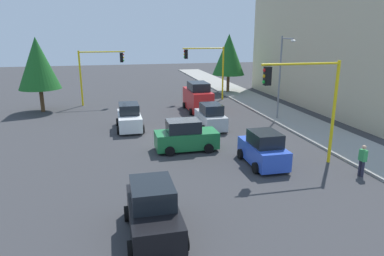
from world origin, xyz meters
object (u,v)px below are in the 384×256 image
object	(u,v)px
car_green	(186,136)
car_blue	(263,150)
tree_roadside_far	(229,55)
car_black	(153,212)
delivery_van_red	(198,98)
traffic_signal_near_left	(307,93)
pedestrian_crossing	(362,160)
street_lamp_curbside	(282,69)
tree_opposite_side	(38,63)
car_white	(129,118)
car_silver	(211,117)
traffic_signal_far_right	(99,67)
traffic_signal_far_left	(207,63)

from	to	relation	value
car_green	car_blue	world-z (taller)	same
tree_roadside_far	car_black	world-z (taller)	tree_roadside_far
delivery_van_red	car_green	size ratio (longest dim) A/B	1.22
traffic_signal_near_left	pedestrian_crossing	size ratio (longest dim) A/B	3.43
street_lamp_curbside	car_green	bearing A→B (deg)	-58.98
street_lamp_curbside	car_black	bearing A→B (deg)	-40.36
tree_opposite_side	delivery_van_red	bearing A→B (deg)	77.71
delivery_van_red	car_black	xyz separation A→B (m)	(19.98, -6.69, -0.39)
car_green	car_white	size ratio (longest dim) A/B	0.96
delivery_van_red	car_silver	distance (m)	6.28
tree_opposite_side	delivery_van_red	distance (m)	15.07
traffic_signal_near_left	traffic_signal_far_right	world-z (taller)	traffic_signal_near_left
car_green	traffic_signal_far_left	bearing A→B (deg)	159.95
street_lamp_curbside	car_blue	world-z (taller)	street_lamp_curbside
traffic_signal_far_left	street_lamp_curbside	bearing A→B (deg)	18.57
delivery_van_red	pedestrian_crossing	world-z (taller)	delivery_van_red
traffic_signal_far_left	pedestrian_crossing	distance (m)	22.53
traffic_signal_far_right	pedestrian_crossing	xyz separation A→B (m)	(22.19, 13.61, -3.01)
tree_roadside_far	car_green	distance (m)	22.51
traffic_signal_far_left	pedestrian_crossing	xyz separation A→B (m)	(22.19, 2.22, -3.16)
traffic_signal_far_left	car_silver	xyz separation A→B (m)	(11.38, -2.86, -3.18)
car_white	car_black	bearing A→B (deg)	0.07
car_black	car_blue	world-z (taller)	same
delivery_van_red	car_silver	xyz separation A→B (m)	(6.25, -0.52, -0.39)
street_lamp_curbside	car_white	world-z (taller)	street_lamp_curbside
street_lamp_curbside	car_black	world-z (taller)	street_lamp_curbside
traffic_signal_far_right	car_silver	distance (m)	14.54
tree_opposite_side	car_black	size ratio (longest dim) A/B	1.74
tree_roadside_far	pedestrian_crossing	xyz separation A→B (m)	(26.19, -1.57, -3.74)
delivery_van_red	pedestrian_crossing	xyz separation A→B (m)	(17.06, 4.56, -0.37)
delivery_van_red	car_blue	xyz separation A→B (m)	(14.38, 0.22, -0.39)
traffic_signal_far_right	tree_roadside_far	xyz separation A→B (m)	(-4.00, 15.17, 0.74)
car_black	car_blue	size ratio (longest dim) A/B	1.09
traffic_signal_near_left	pedestrian_crossing	distance (m)	4.47
traffic_signal_near_left	car_white	xyz separation A→B (m)	(-9.88, -9.05, -3.22)
traffic_signal_far_left	tree_roadside_far	bearing A→B (deg)	136.55
street_lamp_curbside	car_blue	xyz separation A→B (m)	(9.12, -5.60, -3.45)
traffic_signal_far_left	street_lamp_curbside	size ratio (longest dim) A/B	0.82
traffic_signal_far_left	tree_roadside_far	size ratio (longest dim) A/B	0.81
car_silver	car_green	bearing A→B (deg)	-32.85
tree_opposite_side	street_lamp_curbside	bearing A→B (deg)	67.45
traffic_signal_far_left	car_black	bearing A→B (deg)	-19.76
traffic_signal_far_right	tree_roadside_far	size ratio (longest dim) A/B	0.78
car_white	pedestrian_crossing	distance (m)	16.51
street_lamp_curbside	tree_roadside_far	world-z (taller)	tree_roadside_far
tree_roadside_far	traffic_signal_near_left	bearing A→B (deg)	-8.95
car_black	delivery_van_red	bearing A→B (deg)	161.49
traffic_signal_near_left	tree_roadside_far	size ratio (longest dim) A/B	0.82
car_black	pedestrian_crossing	size ratio (longest dim) A/B	2.33
traffic_signal_far_right	car_green	bearing A→B (deg)	19.11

